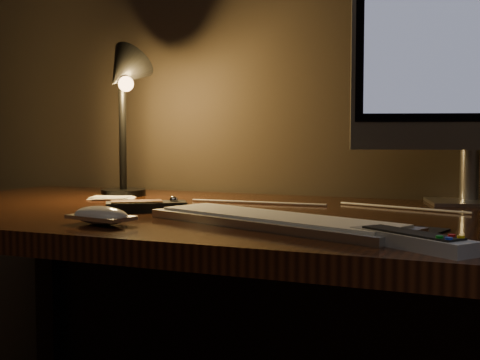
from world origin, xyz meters
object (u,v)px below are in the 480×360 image
at_px(monitor, 471,58).
at_px(media_remote, 146,206).
at_px(tv_remote, 411,240).
at_px(desk_lamp, 123,93).
at_px(mouse, 101,218).
at_px(desk, 262,271).
at_px(keyboard, 276,220).

height_order(monitor, media_remote, monitor).
bearing_deg(media_remote, tv_remote, -56.46).
bearing_deg(media_remote, monitor, 0.27).
bearing_deg(desk_lamp, media_remote, -57.06).
relative_size(mouse, media_remote, 0.71).
relative_size(mouse, desk_lamp, 0.31).
height_order(mouse, desk_lamp, desk_lamp).
relative_size(desk, tv_remote, 8.68).
xyz_separation_m(desk, keyboard, (0.11, -0.23, 0.14)).
distance_m(desk, tv_remote, 0.52).
distance_m(desk, media_remote, 0.27).
bearing_deg(monitor, media_remote, -162.21).
bearing_deg(monitor, mouse, -149.23).
bearing_deg(desk_lamp, monitor, 3.81).
relative_size(keyboard, desk_lamp, 1.32).
bearing_deg(desk_lamp, desk, -21.73).
distance_m(keyboard, media_remote, 0.32).
relative_size(keyboard, media_remote, 3.00).
height_order(desk, mouse, mouse).
height_order(monitor, tv_remote, monitor).
height_order(desk, tv_remote, tv_remote).
bearing_deg(desk, mouse, -116.08).
bearing_deg(mouse, tv_remote, 9.12).
xyz_separation_m(mouse, tv_remote, (0.52, -0.03, -0.00)).
xyz_separation_m(keyboard, media_remote, (-0.31, 0.09, 0.00)).
relative_size(keyboard, tv_remote, 2.62).
bearing_deg(mouse, monitor, 59.61).
distance_m(monitor, desk_lamp, 0.79).
bearing_deg(mouse, media_remote, 111.02).
bearing_deg(keyboard, media_remote, -176.36).
height_order(desk, monitor, monitor).
relative_size(monitor, mouse, 4.67).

